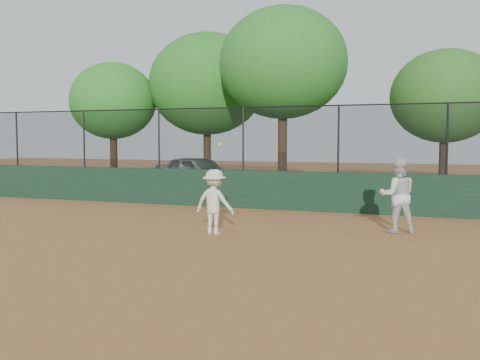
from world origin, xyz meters
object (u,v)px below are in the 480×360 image
(tree_0, at_px, (113,101))
(tree_1, at_px, (207,84))
(tree_3, at_px, (445,96))
(player_second, at_px, (397,195))
(parked_car, at_px, (198,173))
(player_main, at_px, (214,202))
(tree_2, at_px, (283,63))

(tree_0, distance_m, tree_1, 4.49)
(tree_1, distance_m, tree_3, 10.38)
(tree_3, bearing_deg, tree_1, 179.37)
(player_second, xyz_separation_m, tree_0, (-13.47, 8.64, 3.07))
(tree_3, bearing_deg, tree_0, -175.08)
(player_second, height_order, tree_3, tree_3)
(tree_0, xyz_separation_m, tree_3, (14.55, 1.25, -0.08))
(parked_car, relative_size, tree_1, 0.62)
(player_second, relative_size, player_main, 0.83)
(player_main, xyz_separation_m, tree_3, (5.01, 11.56, 3.12))
(parked_car, relative_size, tree_2, 0.60)
(player_main, distance_m, tree_1, 13.44)
(player_main, bearing_deg, player_second, 22.95)
(parked_car, height_order, tree_0, tree_0)
(parked_car, height_order, player_second, player_second)
(player_second, height_order, tree_2, tree_2)
(parked_car, height_order, tree_2, tree_2)
(tree_0, distance_m, tree_3, 14.60)
(player_second, xyz_separation_m, tree_1, (-9.26, 10.01, 3.85))
(tree_0, relative_size, tree_1, 0.81)
(player_second, bearing_deg, player_main, 7.25)
(player_second, relative_size, tree_3, 0.31)
(tree_2, bearing_deg, tree_1, 149.09)
(tree_1, bearing_deg, player_main, -65.46)
(tree_2, bearing_deg, tree_3, 22.89)
(tree_1, height_order, tree_2, tree_2)
(player_second, distance_m, tree_2, 9.81)
(parked_car, xyz_separation_m, tree_1, (-0.75, 2.64, 3.97))
(tree_2, bearing_deg, tree_0, 171.65)
(player_main, bearing_deg, tree_1, 114.54)
(tree_0, bearing_deg, player_main, -47.22)
(player_second, relative_size, tree_1, 0.25)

